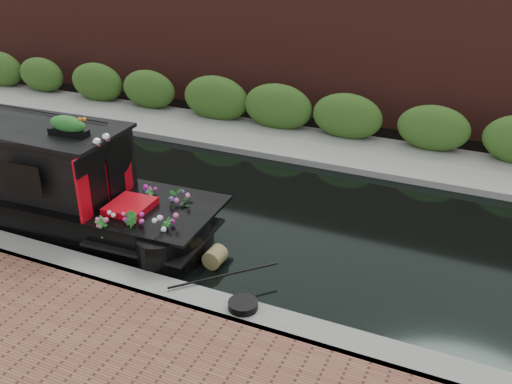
% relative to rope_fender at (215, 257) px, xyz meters
% --- Properties ---
extents(ground, '(80.00, 80.00, 0.00)m').
position_rel_rope_fender_xyz_m(ground, '(-1.71, 2.01, -0.18)').
color(ground, black).
rests_on(ground, ground).
extents(near_bank_coping, '(40.00, 0.60, 0.50)m').
position_rel_rope_fender_xyz_m(near_bank_coping, '(-1.71, -1.29, -0.18)').
color(near_bank_coping, slate).
rests_on(near_bank_coping, ground).
extents(far_bank_path, '(40.00, 2.40, 0.34)m').
position_rel_rope_fender_xyz_m(far_bank_path, '(-1.71, 6.21, -0.18)').
color(far_bank_path, gray).
rests_on(far_bank_path, ground).
extents(far_hedge, '(40.00, 1.10, 2.80)m').
position_rel_rope_fender_xyz_m(far_hedge, '(-1.71, 7.11, -0.18)').
color(far_hedge, '#32571D').
rests_on(far_hedge, ground).
extents(far_brick_wall, '(40.00, 1.00, 8.00)m').
position_rel_rope_fender_xyz_m(far_brick_wall, '(-1.71, 9.21, -0.18)').
color(far_brick_wall, '#4F211A').
rests_on(far_brick_wall, ground).
extents(rope_fender, '(0.36, 0.37, 0.36)m').
position_rel_rope_fender_xyz_m(rope_fender, '(0.00, 0.00, 0.00)').
color(rope_fender, olive).
rests_on(rope_fender, ground).
extents(coiled_mooring_rope, '(0.47, 0.47, 0.12)m').
position_rel_rope_fender_xyz_m(coiled_mooring_rope, '(1.16, -1.23, 0.13)').
color(coiled_mooring_rope, black).
rests_on(coiled_mooring_rope, near_bank_coping).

